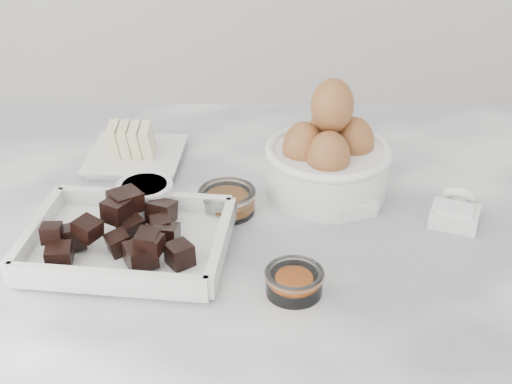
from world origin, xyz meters
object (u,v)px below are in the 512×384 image
sugar_ramekin (145,197)px  butter_plate (134,149)px  chocolate_dish (127,235)px  vanilla_spoon (347,199)px  zest_bowl (294,281)px  salt_spoon (456,211)px  egg_bowl (328,157)px  honey_bowl (227,200)px

sugar_ramekin → butter_plate: bearing=105.2°
chocolate_dish → vanilla_spoon: 0.29m
butter_plate → zest_bowl: 0.38m
salt_spoon → butter_plate: bearing=160.2°
chocolate_dish → egg_bowl: size_ratio=1.49×
egg_bowl → zest_bowl: 0.23m
honey_bowl → salt_spoon: size_ratio=0.90×
butter_plate → egg_bowl: bearing=-16.8°
chocolate_dish → honey_bowl: (0.11, 0.09, -0.01)m
zest_bowl → vanilla_spoon: bearing=67.0°
sugar_ramekin → egg_bowl: egg_bowl is taller
salt_spoon → chocolate_dish: bearing=-169.5°
chocolate_dish → salt_spoon: chocolate_dish is taller
chocolate_dish → sugar_ramekin: 0.09m
salt_spoon → egg_bowl: bearing=155.4°
chocolate_dish → honey_bowl: chocolate_dish is taller
chocolate_dish → zest_bowl: bearing=-20.6°
butter_plate → vanilla_spoon: butter_plate is taller
butter_plate → chocolate_dish: bearing=-82.5°
butter_plate → honey_bowl: butter_plate is taller
egg_bowl → salt_spoon: (0.16, -0.07, -0.04)m
egg_bowl → salt_spoon: 0.18m
honey_bowl → butter_plate: bearing=136.1°
butter_plate → honey_bowl: size_ratio=1.88×
egg_bowl → sugar_ramekin: bearing=-166.0°
zest_bowl → salt_spoon: salt_spoon is taller
zest_bowl → vanilla_spoon: size_ratio=0.78×
egg_bowl → zest_bowl: egg_bowl is taller
sugar_ramekin → vanilla_spoon: vanilla_spoon is taller
sugar_ramekin → zest_bowl: bearing=-41.0°
chocolate_dish → egg_bowl: bearing=31.0°
butter_plate → sugar_ramekin: bearing=-74.8°
chocolate_dish → salt_spoon: size_ratio=3.00×
chocolate_dish → vanilla_spoon: bearing=20.7°
sugar_ramekin → honey_bowl: (0.11, 0.00, -0.01)m
egg_bowl → honey_bowl: size_ratio=2.24×
sugar_ramekin → zest_bowl: size_ratio=1.08×
egg_bowl → honey_bowl: egg_bowl is taller
chocolate_dish → salt_spoon: bearing=10.5°
egg_bowl → vanilla_spoon: bearing=-62.8°
sugar_ramekin → vanilla_spoon: size_ratio=0.85×
honey_bowl → salt_spoon: (0.29, -0.02, -0.00)m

